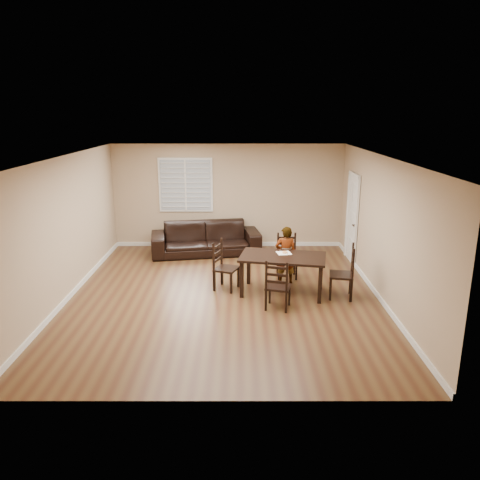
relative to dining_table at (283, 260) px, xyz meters
name	(u,v)px	position (x,y,z in m)	size (l,w,h in m)	color
ground	(224,295)	(-1.15, -0.11, -0.68)	(7.00, 7.00, 0.00)	brown
room	(226,203)	(-1.11, 0.07, 1.12)	(6.04, 7.04, 2.72)	tan
dining_table	(283,260)	(0.00, 0.00, 0.00)	(1.80, 1.23, 0.77)	black
chair_near	(286,257)	(0.18, 1.03, -0.25)	(0.43, 0.41, 0.96)	black
chair_far	(277,288)	(-0.17, -0.85, -0.25)	(0.52, 0.50, 0.95)	black
chair_left	(221,267)	(-1.23, 0.26, -0.23)	(0.56, 0.57, 1.01)	black
chair_right	(348,274)	(1.24, -0.24, -0.21)	(0.53, 0.55, 1.06)	black
child	(286,255)	(0.11, 0.59, -0.08)	(0.44, 0.29, 1.22)	gray
napkin	(284,253)	(0.04, 0.18, 0.09)	(0.27, 0.27, 0.00)	white
donut	(285,252)	(0.06, 0.18, 0.11)	(0.11, 0.11, 0.04)	#DE8F4F
sofa	(206,238)	(-1.70, 2.67, -0.29)	(2.70, 1.06, 0.79)	black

